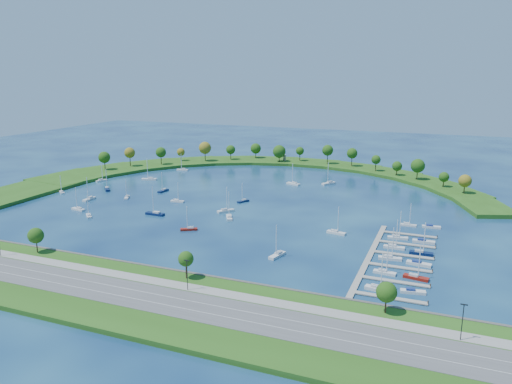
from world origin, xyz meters
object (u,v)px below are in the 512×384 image
at_px(moored_boat_19, 329,183).
at_px(docked_boat_4, 390,257).
at_px(moored_boat_1, 102,180).
at_px(moored_boat_3, 155,213).
at_px(moored_boat_9, 177,201).
at_px(harbor_tower, 284,158).
at_px(moored_boat_16, 183,169).
at_px(moored_boat_0, 89,215).
at_px(docked_boat_11, 431,227).
at_px(moored_boat_8, 149,179).
at_px(docked_boat_5, 419,264).
at_px(docked_boat_9, 423,241).
at_px(moored_boat_5, 189,228).
at_px(moored_boat_12, 243,200).
at_px(moored_boat_18, 127,197).
at_px(moored_boat_17, 163,190).
at_px(docked_boat_3, 416,277).
at_px(moored_boat_10, 277,254).
at_px(moored_boat_11, 293,183).
at_px(moored_boat_13, 226,210).
at_px(moored_boat_15, 78,209).
at_px(docked_boat_7, 421,252).
at_px(docked_boat_0, 378,288).
at_px(docked_boat_2, 385,272).
at_px(dock_system, 389,259).
at_px(moored_boat_7, 89,198).
at_px(moored_boat_6, 62,192).
at_px(moored_boat_2, 107,189).
at_px(docked_boat_6, 394,246).
at_px(moored_boat_4, 229,217).
at_px(docked_boat_8, 398,237).
at_px(docked_boat_10, 408,224).
at_px(moored_boat_14, 336,232).
at_px(docked_boat_1, 413,291).

distance_m(moored_boat_19, docked_boat_4, 127.40).
relative_size(moored_boat_1, moored_boat_3, 0.77).
bearing_deg(moored_boat_19, moored_boat_9, -7.05).
relative_size(harbor_tower, moored_boat_16, 0.36).
bearing_deg(moored_boat_0, docked_boat_11, -120.26).
distance_m(moored_boat_8, docked_boat_5, 193.84).
height_order(moored_boat_16, docked_boat_9, moored_boat_16).
distance_m(moored_boat_5, docked_boat_9, 100.34).
height_order(moored_boat_0, moored_boat_12, moored_boat_0).
relative_size(moored_boat_18, docked_boat_9, 1.16).
bearing_deg(harbor_tower, moored_boat_17, -107.48).
bearing_deg(docked_boat_3, moored_boat_10, -172.81).
relative_size(moored_boat_11, moored_boat_13, 1.03).
relative_size(moored_boat_15, moored_boat_18, 1.14).
distance_m(moored_boat_8, moored_boat_10, 156.76).
relative_size(moored_boat_10, moored_boat_18, 1.22).
relative_size(moored_boat_11, moored_boat_12, 1.25).
relative_size(moored_boat_5, docked_boat_7, 0.85).
height_order(moored_boat_0, docked_boat_0, docked_boat_0).
height_order(moored_boat_0, docked_boat_2, docked_boat_2).
distance_m(dock_system, moored_boat_18, 153.21).
relative_size(docked_boat_7, docked_boat_9, 1.44).
height_order(docked_boat_0, docked_boat_3, docked_boat_0).
xyz_separation_m(moored_boat_17, moored_boat_19, (85.68, 55.41, 0.07)).
height_order(dock_system, docked_boat_0, docked_boat_0).
distance_m(moored_boat_17, moored_boat_19, 102.04).
xyz_separation_m(moored_boat_7, moored_boat_18, (16.75, 11.09, -0.07)).
bearing_deg(moored_boat_12, moored_boat_18, -49.20).
height_order(harbor_tower, moored_boat_6, moored_boat_6).
bearing_deg(moored_boat_2, docked_boat_9, 38.37).
bearing_deg(docked_boat_2, moored_boat_10, -176.66).
distance_m(harbor_tower, moored_boat_16, 80.24).
distance_m(moored_boat_7, docked_boat_6, 165.46).
height_order(moored_boat_4, moored_boat_18, moored_boat_4).
height_order(moored_boat_12, docked_boat_8, docked_boat_8).
distance_m(moored_boat_7, moored_boat_12, 84.85).
bearing_deg(harbor_tower, dock_system, -60.20).
distance_m(moored_boat_12, docked_boat_10, 87.63).
bearing_deg(moored_boat_15, moored_boat_5, -176.56).
xyz_separation_m(moored_boat_8, docked_boat_5, (173.59, -86.25, -0.31)).
relative_size(dock_system, moored_boat_7, 6.27).
height_order(moored_boat_19, docked_boat_0, moored_boat_19).
bearing_deg(docked_boat_10, docked_boat_0, -93.51).
bearing_deg(moored_boat_11, moored_boat_12, 95.55).
height_order(moored_boat_13, docked_boat_11, moored_boat_13).
bearing_deg(moored_boat_6, moored_boat_14, -148.44).
relative_size(dock_system, moored_boat_8, 5.80).
bearing_deg(docked_boat_5, moored_boat_9, 167.97).
bearing_deg(docked_boat_4, docked_boat_3, -63.30).
height_order(moored_boat_1, docked_boat_1, moored_boat_1).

